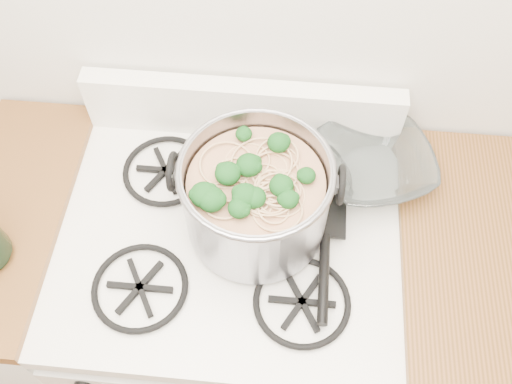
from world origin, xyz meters
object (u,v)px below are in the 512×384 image
at_px(gas_range, 235,311).
at_px(glass_bowl, 373,168).
at_px(stock_pot, 256,198).
at_px(spatula, 326,214).

relative_size(gas_range, glass_bowl, 8.79).
distance_m(stock_pot, spatula, 0.18).
xyz_separation_m(gas_range, stock_pot, (0.06, 0.03, 0.59)).
bearing_deg(glass_bowl, gas_range, -149.11).
height_order(gas_range, glass_bowl, glass_bowl).
bearing_deg(glass_bowl, stock_pot, -148.10).
height_order(gas_range, stock_pot, stock_pot).
bearing_deg(glass_bowl, spatula, -128.05).
distance_m(stock_pot, glass_bowl, 0.32).
xyz_separation_m(stock_pot, glass_bowl, (0.26, 0.16, -0.09)).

